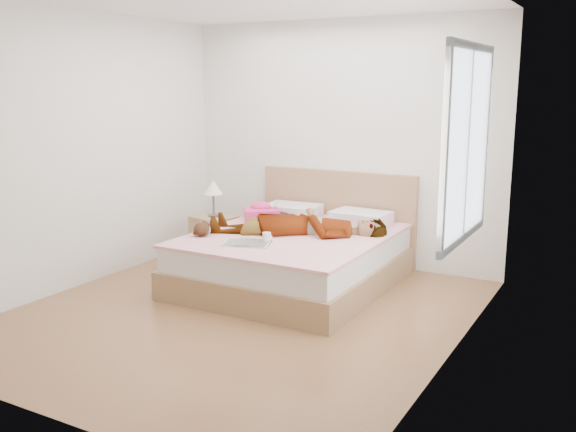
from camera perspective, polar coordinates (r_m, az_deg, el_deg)
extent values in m
plane|color=#55321A|center=(5.55, -4.33, -8.66)|extent=(4.00, 4.00, 0.00)
imported|color=white|center=(6.20, 1.04, -0.41)|extent=(1.83, 1.22, 0.24)
ellipsoid|color=black|center=(6.88, -1.38, 0.17)|extent=(0.57, 0.67, 0.09)
cube|color=silver|center=(6.78, -1.09, 1.09)|extent=(0.07, 0.10, 0.05)
plane|color=silver|center=(6.99, 4.63, 6.50)|extent=(3.60, 0.00, 3.60)
plane|color=silver|center=(3.77, -21.64, 1.28)|extent=(3.60, 0.00, 3.60)
plane|color=silver|center=(6.42, -18.12, 5.50)|extent=(0.00, 4.00, 4.00)
plane|color=silver|center=(4.51, 14.90, 3.31)|extent=(0.00, 4.00, 4.00)
cube|color=white|center=(4.78, 15.64, 6.14)|extent=(0.02, 1.10, 1.30)
cube|color=silver|center=(4.22, 13.75, 5.56)|extent=(0.04, 0.06, 1.42)
cube|color=silver|center=(5.35, 17.13, 6.59)|extent=(0.04, 0.06, 1.42)
cube|color=silver|center=(4.89, 15.21, -1.81)|extent=(0.04, 1.22, 0.06)
cube|color=silver|center=(4.77, 16.10, 14.29)|extent=(0.04, 1.22, 0.06)
cube|color=silver|center=(4.78, 15.59, 6.14)|extent=(0.03, 0.04, 1.30)
cube|color=brown|center=(6.28, 0.45, -4.94)|extent=(1.78, 2.08, 0.26)
cube|color=silver|center=(6.22, 0.45, -2.82)|extent=(1.70, 2.00, 0.22)
cube|color=white|center=(6.19, 0.45, -1.70)|extent=(1.74, 2.04, 0.03)
cube|color=brown|center=(7.07, 4.39, 0.00)|extent=(1.80, 0.07, 1.00)
cube|color=silver|center=(6.98, 0.41, 0.51)|extent=(0.61, 0.44, 0.13)
cube|color=white|center=(6.64, 6.48, -0.15)|extent=(0.60, 0.43, 0.13)
cube|color=#EF418E|center=(6.80, -2.33, 0.15)|extent=(0.47, 0.45, 0.12)
ellipsoid|color=#FF45AA|center=(6.84, -2.44, 0.88)|extent=(0.25, 0.21, 0.11)
cube|color=silver|center=(5.78, -3.71, -2.47)|extent=(0.48, 0.40, 0.01)
cube|color=silver|center=(5.81, -4.73, -2.33)|extent=(0.29, 0.33, 0.02)
cube|color=#282828|center=(5.76, -2.66, -2.42)|extent=(0.29, 0.33, 0.02)
cylinder|color=white|center=(5.85, -1.90, -1.90)|extent=(0.09, 0.09, 0.09)
torus|color=white|center=(5.82, -1.62, -1.94)|extent=(0.06, 0.03, 0.06)
cylinder|color=black|center=(5.84, -1.91, -1.56)|extent=(0.08, 0.08, 0.00)
ellipsoid|color=black|center=(6.12, -7.69, -1.18)|extent=(0.20, 0.21, 0.13)
ellipsoid|color=beige|center=(6.11, -7.73, -1.12)|extent=(0.11, 0.11, 0.06)
sphere|color=black|center=(6.21, -7.47, -0.90)|extent=(0.10, 0.10, 0.10)
sphere|color=#F19DC5|center=(6.24, -7.71, -0.65)|extent=(0.04, 0.04, 0.04)
sphere|color=pink|center=(6.23, -7.09, -0.67)|extent=(0.04, 0.04, 0.04)
ellipsoid|color=black|center=(6.11, -8.28, -1.52)|extent=(0.05, 0.07, 0.03)
ellipsoid|color=black|center=(6.08, -7.28, -1.55)|extent=(0.05, 0.07, 0.03)
cube|color=brown|center=(7.06, -6.56, -2.08)|extent=(0.49, 0.46, 0.52)
cylinder|color=#4A4A4A|center=(7.00, -6.61, 0.05)|extent=(0.16, 0.16, 0.02)
cylinder|color=#4D4D4D|center=(6.97, -6.64, 1.11)|extent=(0.03, 0.03, 0.26)
cone|color=white|center=(6.94, -6.67, 2.56)|extent=(0.25, 0.25, 0.15)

